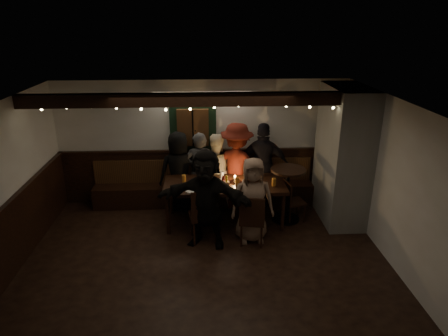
{
  "coord_description": "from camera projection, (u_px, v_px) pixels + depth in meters",
  "views": [
    {
      "loc": [
        0.01,
        -5.53,
        3.76
      ],
      "look_at": [
        0.39,
        1.6,
        1.05
      ],
      "focal_mm": 32.0,
      "sensor_mm": 36.0,
      "label": 1
    }
  ],
  "objects": [
    {
      "name": "person_g",
      "position": [
        252.0,
        200.0,
        6.94
      ],
      "size": [
        0.78,
        0.53,
        1.55
      ],
      "primitive_type": "imported",
      "rotation": [
        0.0,
        0.0,
        0.05
      ],
      "color": "#896A56",
      "rests_on": "ground"
    },
    {
      "name": "person_c",
      "position": [
        215.0,
        171.0,
        8.21
      ],
      "size": [
        0.88,
        0.75,
        1.59
      ],
      "primitive_type": "imported",
      "rotation": [
        0.0,
        0.0,
        3.35
      ],
      "color": "beige",
      "rests_on": "ground"
    },
    {
      "name": "dining_table",
      "position": [
        224.0,
        187.0,
        7.56
      ],
      "size": [
        2.29,
        0.98,
        0.99
      ],
      "color": "black",
      "rests_on": "ground"
    },
    {
      "name": "chair_near_left",
      "position": [
        204.0,
        213.0,
        6.92
      ],
      "size": [
        0.53,
        0.53,
        1.02
      ],
      "color": "black",
      "rests_on": "ground"
    },
    {
      "name": "person_f",
      "position": [
        206.0,
        199.0,
        6.76
      ],
      "size": [
        1.7,
        0.94,
        1.74
      ],
      "primitive_type": "imported",
      "rotation": [
        0.0,
        0.0,
        -0.28
      ],
      "color": "black",
      "rests_on": "ground"
    },
    {
      "name": "high_top",
      "position": [
        287.0,
        188.0,
        7.68
      ],
      "size": [
        0.67,
        0.67,
        1.07
      ],
      "color": "black",
      "rests_on": "ground"
    },
    {
      "name": "room",
      "position": [
        260.0,
        169.0,
        7.5
      ],
      "size": [
        6.02,
        5.01,
        2.62
      ],
      "color": "black",
      "rests_on": "ground"
    },
    {
      "name": "person_e",
      "position": [
        263.0,
        166.0,
        8.19
      ],
      "size": [
        1.11,
        0.59,
        1.8
      ],
      "primitive_type": "imported",
      "rotation": [
        0.0,
        0.0,
        2.99
      ],
      "color": "black",
      "rests_on": "ground"
    },
    {
      "name": "chair_near_right",
      "position": [
        252.0,
        218.0,
        6.84
      ],
      "size": [
        0.5,
        0.5,
        0.95
      ],
      "color": "black",
      "rests_on": "ground"
    },
    {
      "name": "person_d",
      "position": [
        237.0,
        167.0,
        8.11
      ],
      "size": [
        1.33,
        1.03,
        1.82
      ],
      "primitive_type": "imported",
      "rotation": [
        0.0,
        0.0,
        2.8
      ],
      "color": "#571810",
      "rests_on": "ground"
    },
    {
      "name": "person_a",
      "position": [
        179.0,
        171.0,
        8.11
      ],
      "size": [
        0.92,
        0.72,
        1.65
      ],
      "primitive_type": "imported",
      "rotation": [
        0.0,
        0.0,
        3.41
      ],
      "color": "black",
      "rests_on": "ground"
    },
    {
      "name": "chair_end",
      "position": [
        291.0,
        199.0,
        7.72
      ],
      "size": [
        0.45,
        0.45,
        0.83
      ],
      "color": "black",
      "rests_on": "ground"
    },
    {
      "name": "person_b",
      "position": [
        200.0,
        172.0,
        8.09
      ],
      "size": [
        0.61,
        0.42,
        1.64
      ],
      "primitive_type": "imported",
      "rotation": [
        0.0,
        0.0,
        3.1
      ],
      "color": "#333334",
      "rests_on": "ground"
    }
  ]
}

